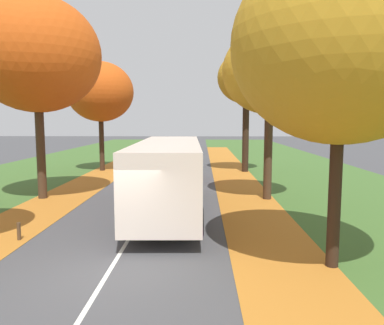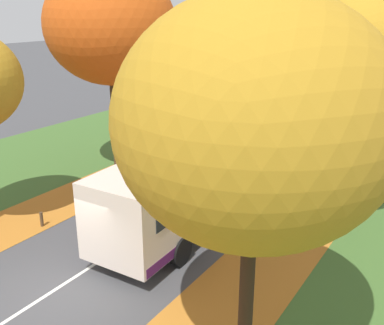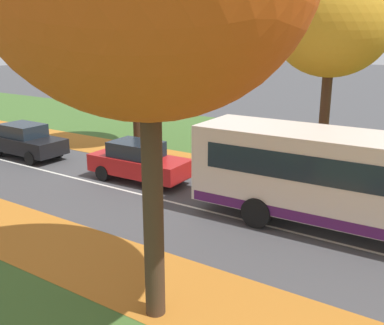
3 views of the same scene
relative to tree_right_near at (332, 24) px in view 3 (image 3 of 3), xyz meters
name	(u,v)px [view 3 (image 3 of 3)]	position (x,y,z in m)	size (l,w,h in m)	color
leaf_litter_left	(38,239)	(-10.24, 5.03, -6.16)	(2.80, 60.00, 0.00)	#B26B23
grass_verge_right	(161,132)	(3.56, 11.03, -6.16)	(12.00, 90.00, 0.01)	#3D6028
leaf_litter_right	(204,165)	(-1.04, 5.03, -6.16)	(2.80, 60.00, 0.00)	#B26B23
road_centre_line	(36,168)	(-5.64, 11.03, -6.17)	(0.12, 80.00, 0.01)	silver
tree_right_near	(332,24)	(0.00, 0.00, 0.00)	(4.54, 4.54, 8.25)	#422D1E
tree_right_mid	(134,10)	(0.05, 9.86, 0.76)	(4.28, 4.28, 8.93)	black
bus	(366,180)	(-4.62, -2.77, -4.47)	(2.89, 10.47, 2.98)	beige
car_red_lead	(139,161)	(-4.38, 6.07, -5.36)	(1.89, 4.25, 1.62)	#B21919
car_black_following	(26,141)	(-4.61, 13.01, -5.36)	(1.80, 4.21, 1.62)	black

